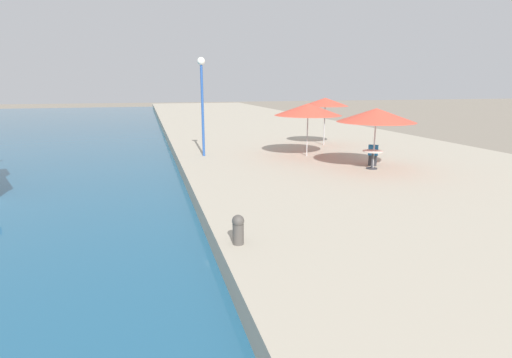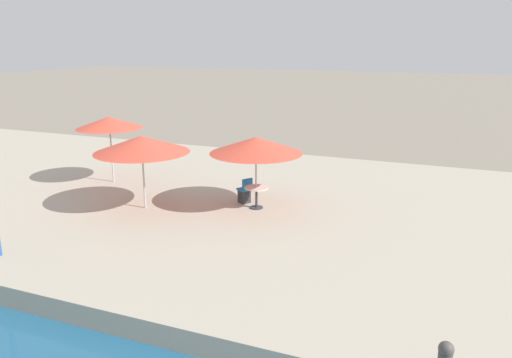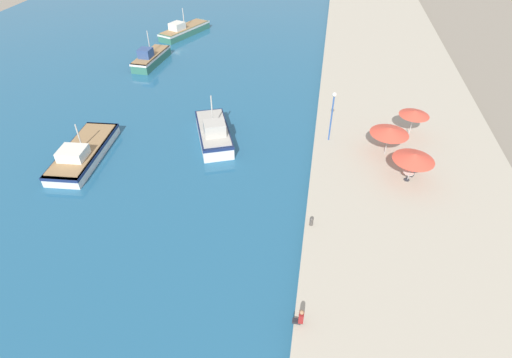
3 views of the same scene
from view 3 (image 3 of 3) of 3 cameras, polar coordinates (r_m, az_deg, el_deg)
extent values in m
cube|color=#235B7F|center=(54.50, -22.65, 13.99)|extent=(56.00, 90.00, 0.04)
cube|color=#B2A893|center=(47.26, 19.04, 11.67)|extent=(16.00, 90.00, 0.59)
cube|color=silver|center=(37.16, -23.35, 3.44)|extent=(3.64, 8.75, 0.92)
cube|color=navy|center=(36.99, -23.48, 3.87)|extent=(3.71, 8.84, 0.25)
cube|color=#99754C|center=(36.90, -23.54, 4.10)|extent=(3.35, 8.05, 0.10)
cube|color=silver|center=(35.59, -24.69, 3.36)|extent=(2.23, 2.04, 0.83)
cylinder|color=#B7B2A8|center=(36.32, -24.00, 5.60)|extent=(0.12, 0.12, 2.22)
cube|color=white|center=(36.57, -6.06, 6.41)|extent=(5.03, 7.42, 1.27)
cube|color=navy|center=(36.31, -6.11, 7.10)|extent=(5.10, 7.51, 0.25)
cube|color=#ADA89E|center=(36.22, -6.13, 7.33)|extent=(4.63, 6.83, 0.10)
cube|color=#B7B2A8|center=(34.86, -5.94, 7.21)|extent=(2.26, 2.10, 1.14)
cylinder|color=#B7B2A8|center=(35.44, -6.30, 9.52)|extent=(0.12, 0.12, 3.05)
cube|color=#33705B|center=(54.25, -14.70, 16.25)|extent=(2.61, 7.18, 1.18)
cube|color=silver|center=(54.09, -14.78, 16.70)|extent=(2.66, 7.25, 0.25)
cube|color=#99754C|center=(54.03, -14.81, 16.87)|extent=(2.40, 6.61, 0.10)
cube|color=#334C7F|center=(52.82, -15.51, 16.95)|extent=(1.60, 1.65, 1.06)
cylinder|color=#B7B2A8|center=(53.54, -15.07, 18.32)|extent=(0.12, 0.12, 2.82)
cube|color=#33705B|center=(63.95, -10.12, 20.09)|extent=(5.56, 9.16, 1.08)
cube|color=silver|center=(63.83, -10.17, 20.44)|extent=(5.64, 9.26, 0.25)
cube|color=#99754C|center=(63.77, -10.18, 20.59)|extent=(5.12, 8.43, 0.10)
cube|color=silver|center=(62.52, -11.22, 20.64)|extent=(2.28, 2.45, 0.97)
cylinder|color=#B7B2A8|center=(63.40, -10.33, 21.74)|extent=(0.12, 0.12, 2.58)
cylinder|color=#B7B7B7|center=(32.59, 21.21, 1.32)|extent=(0.06, 0.06, 2.04)
cone|color=#E04C38|center=(31.96, 21.66, 2.96)|extent=(3.10, 3.10, 0.54)
cylinder|color=#B7B7B7|center=(35.13, 18.21, 4.95)|extent=(0.06, 0.06, 2.08)
cone|color=#E04C38|center=(34.54, 18.58, 6.56)|extent=(3.16, 3.16, 0.55)
cylinder|color=#B7B7B7|center=(38.12, 21.29, 7.16)|extent=(0.06, 0.06, 2.33)
cone|color=#E04C38|center=(37.55, 21.72, 8.77)|extent=(2.58, 2.58, 0.45)
cylinder|color=#333338|center=(33.10, 20.70, -0.10)|extent=(0.44, 0.44, 0.04)
cylinder|color=#333338|center=(32.91, 20.83, 0.35)|extent=(0.08, 0.08, 0.70)
cylinder|color=beige|center=(32.70, 20.97, 0.86)|extent=(0.80, 0.80, 0.04)
cube|color=#2D2D33|center=(33.57, 21.34, 0.75)|extent=(0.47, 0.47, 0.45)
cube|color=#1E66A3|center=(33.43, 21.43, 1.10)|extent=(0.55, 0.55, 0.06)
cube|color=#1E66A3|center=(33.14, 21.38, 1.27)|extent=(0.37, 0.27, 0.40)
cube|color=#232328|center=(22.67, 5.79, -19.55)|extent=(0.44, 0.28, 0.16)
cube|color=maroon|center=(22.33, 6.46, -19.04)|extent=(0.26, 0.36, 0.67)
sphere|color=#9E704C|center=(21.95, 6.55, -18.40)|extent=(0.24, 0.24, 0.24)
cylinder|color=#4C4742|center=(27.37, 7.90, -6.17)|extent=(0.24, 0.24, 0.45)
sphere|color=#4C4742|center=(27.16, 7.95, -5.72)|extent=(0.26, 0.26, 0.26)
cylinder|color=#28519E|center=(35.26, 10.70, 8.44)|extent=(0.12, 0.12, 4.20)
sphere|color=white|center=(34.21, 11.15, 11.76)|extent=(0.36, 0.36, 0.36)
camera|label=1|loc=(19.86, 1.95, -14.77)|focal=28.00mm
camera|label=2|loc=(25.38, -9.12, 4.88)|focal=35.00mm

